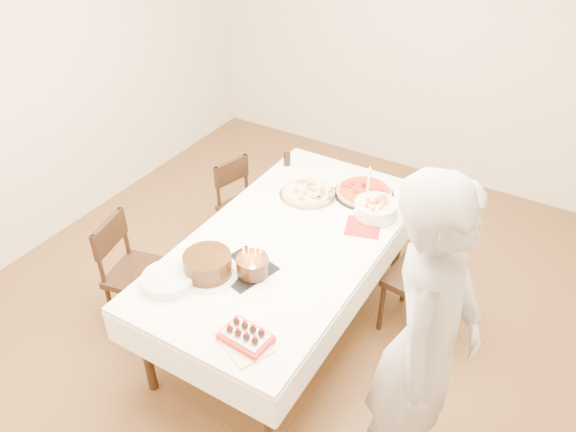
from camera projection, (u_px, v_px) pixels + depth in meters
The scene contains 22 objects.
floor at pixel (287, 318), 4.08m from camera, with size 5.00×5.00×0.00m, color brown.
wall_back at pixel (431, 37), 5.03m from camera, with size 4.50×0.04×2.70m, color beige.
wall_left at pixel (32, 80), 4.23m from camera, with size 0.04×5.00×2.70m, color beige.
dining_table at pixel (288, 282), 3.84m from camera, with size 1.14×2.14×0.75m, color white.
chair_right_savory at pixel (421, 279), 3.77m from camera, with size 0.45×0.45×0.89m, color black, non-canonical shape.
chair_left_savory at pixel (246, 209), 4.54m from camera, with size 0.39×0.39×0.77m, color black, non-canonical shape.
chair_left_dessert at pixel (140, 274), 3.85m from camera, with size 0.43×0.43×0.83m, color black, non-canonical shape.
person at pixel (426, 346), 2.65m from camera, with size 0.69×0.45×1.89m, color #AEAAA4.
pizza_white at pixel (308, 193), 4.02m from camera, with size 0.42×0.42×0.04m, color beige.
pizza_pepperoni at pixel (364, 192), 4.03m from camera, with size 0.43×0.43×0.04m, color red.
red_placemat at pixel (363, 227), 3.73m from camera, with size 0.23×0.23×0.01m, color #B21E1E.
pasta_bowl at pixel (376, 209), 3.81m from camera, with size 0.29×0.29×0.09m, color white.
taper_candle at pixel (368, 186), 3.85m from camera, with size 0.07×0.07×0.31m, color white.
shaker_pair at pixel (330, 197), 3.93m from camera, with size 0.08×0.08×0.09m, color white, non-canonical shape.
cola_glass at pixel (287, 159), 4.36m from camera, with size 0.06×0.06×0.10m, color black.
layer_cake at pixel (208, 265), 3.31m from camera, with size 0.36×0.36×0.14m, color #351E0D.
cake_board at pixel (244, 269), 3.39m from camera, with size 0.32×0.32×0.01m, color black.
birthday_cake at pixel (252, 261), 3.29m from camera, with size 0.19×0.19×0.17m, color #321D0D.
strawberry_box at pixel (246, 337), 2.91m from camera, with size 0.26×0.17×0.07m, color red, non-canonical shape.
box_lid at pixel (243, 342), 2.92m from camera, with size 0.31×0.21×0.03m, color beige.
plate_stack at pixel (168, 280), 3.26m from camera, with size 0.31×0.31×0.06m, color white.
china_plate at pixel (213, 264), 3.42m from camera, with size 0.18×0.18×0.01m, color white.
Camera 1 is at (1.48, -2.46, 2.99)m, focal length 35.00 mm.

